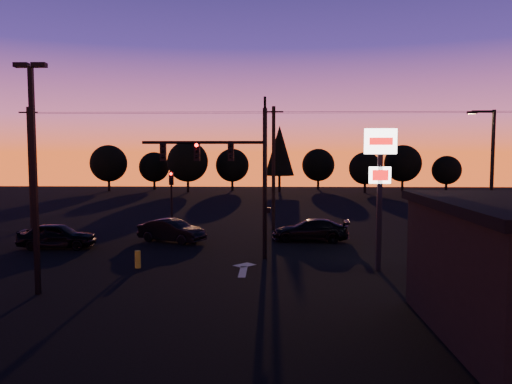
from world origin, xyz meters
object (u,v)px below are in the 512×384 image
traffic_signal_mast (235,166)px  car_right (310,230)px  secondary_signal (171,194)px  car_left (57,236)px  pylon_sign (380,168)px  parking_lot_light (34,163)px  car_mid (172,231)px  suv_parked (508,285)px  bollard (138,259)px  streetlight (490,175)px

traffic_signal_mast → car_right: bearing=50.6°
secondary_signal → car_left: size_ratio=0.98×
car_right → pylon_sign: bearing=22.8°
parking_lot_light → car_left: size_ratio=2.06×
secondary_signal → car_mid: 3.46m
traffic_signal_mast → suv_parked: (10.95, -7.48, -4.29)m
traffic_signal_mast → bollard: (-4.62, -2.34, -4.51)m
pylon_sign → car_right: pylon_sign is taller
secondary_signal → parking_lot_light: size_ratio=0.48×
car_mid → car_right: 8.85m
traffic_signal_mast → car_mid: (-4.38, 4.82, -4.22)m
suv_parked → traffic_signal_mast: bearing=140.4°
secondary_signal → car_left: (-5.85, -4.95, -2.11)m
car_mid → parking_lot_light: bearing=-169.7°
pylon_sign → car_mid: pylon_sign is taller
suv_parked → car_mid: bearing=136.0°
bollard → suv_parked: bearing=-18.2°
bollard → car_left: 7.85m
car_right → suv_parked: bearing=31.1°
bollard → car_left: bearing=141.5°
parking_lot_light → bollard: size_ratio=10.70×
pylon_sign → suv_parked: bearing=-52.3°
car_left → streetlight: bearing=-95.0°
secondary_signal → car_mid: bearing=-78.9°
streetlight → bollard: (-18.63, -3.85, -3.99)m
car_mid → car_right: size_ratio=0.90×
parking_lot_light → car_right: parking_lot_light is taller
traffic_signal_mast → suv_parked: size_ratio=1.84×
secondary_signal → streetlight: bearing=-17.6°
traffic_signal_mast → suv_parked: traffic_signal_mast is taller
pylon_sign → car_left: bearing=164.2°
traffic_signal_mast → car_mid: 7.76m
car_right → parking_lot_light: bearing=-39.3°
secondary_signal → car_left: secondary_signal is taller
secondary_signal → car_right: bearing=-12.5°
bollard → suv_parked: (15.57, -5.13, 0.22)m
traffic_signal_mast → car_left: traffic_signal_mast is taller
traffic_signal_mast → streetlight: (14.01, 1.51, -0.52)m
car_left → parking_lot_light: bearing=-163.2°
secondary_signal → parking_lot_light: 14.90m
pylon_sign → car_left: 19.01m
traffic_signal_mast → bollard: 6.87m
traffic_signal_mast → parking_lot_light: size_ratio=0.94×
secondary_signal → streetlight: streetlight is taller
pylon_sign → bollard: size_ratio=7.96×
streetlight → suv_parked: bearing=-108.8°
secondary_signal → bollard: bearing=-88.4°
traffic_signal_mast → streetlight: 14.10m
parking_lot_light → bollard: parking_lot_light is taller
secondary_signal → traffic_signal_mast: bearing=-56.8°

